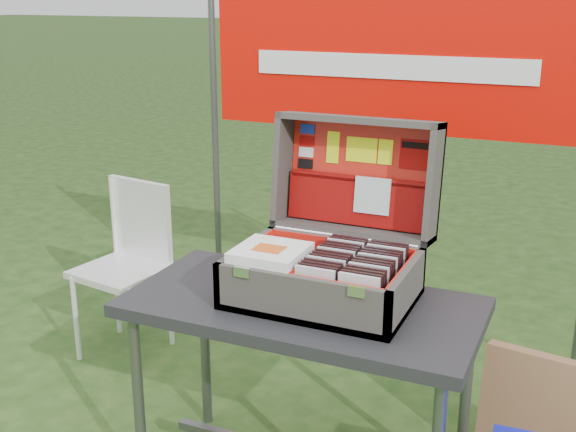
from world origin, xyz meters
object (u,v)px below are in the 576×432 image
at_px(cardboard_box, 539,415).
at_px(table, 302,398).
at_px(chair, 121,273).
at_px(suitcase, 330,214).

bearing_deg(cardboard_box, table, -139.93).
distance_m(chair, cardboard_box, 1.84).
distance_m(table, cardboard_box, 0.83).
bearing_deg(cardboard_box, suitcase, -143.90).
xyz_separation_m(chair, cardboard_box, (1.82, -0.13, -0.18)).
bearing_deg(table, suitcase, 59.57).
xyz_separation_m(table, suitcase, (0.05, 0.09, 0.60)).
xyz_separation_m(table, chair, (-1.12, 0.56, 0.05)).
height_order(suitcase, cardboard_box, suitcase).
height_order(chair, cardboard_box, chair).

